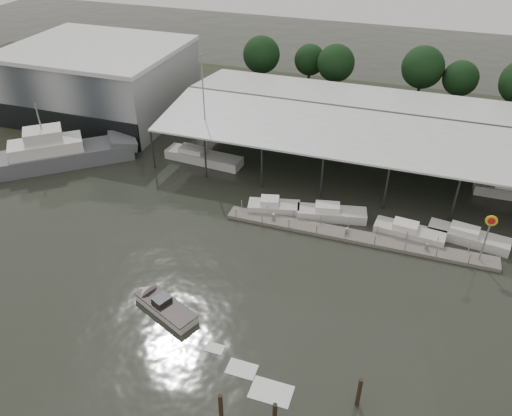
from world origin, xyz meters
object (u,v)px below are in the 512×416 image
(shell_fuel_sign, at_px, (489,230))
(speedboat_underway, at_px, (162,304))
(grey_trawler, at_px, (59,153))
(white_sailboat, at_px, (203,157))

(shell_fuel_sign, xyz_separation_m, speedboat_underway, (-26.40, -15.48, -3.53))
(grey_trawler, bearing_deg, shell_fuel_sign, -43.24)
(shell_fuel_sign, distance_m, speedboat_underway, 30.81)
(white_sailboat, xyz_separation_m, speedboat_underway, (7.47, -25.61, -0.26))
(shell_fuel_sign, bearing_deg, grey_trawler, 176.14)
(shell_fuel_sign, height_order, speedboat_underway, shell_fuel_sign)
(grey_trawler, bearing_deg, white_sailboat, -18.21)
(grey_trawler, height_order, white_sailboat, white_sailboat)
(white_sailboat, bearing_deg, grey_trawler, -154.22)
(shell_fuel_sign, distance_m, white_sailboat, 35.50)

